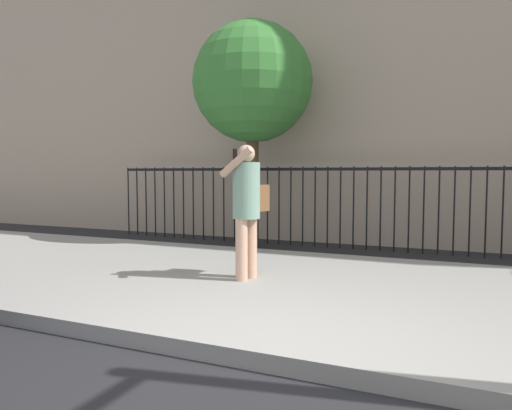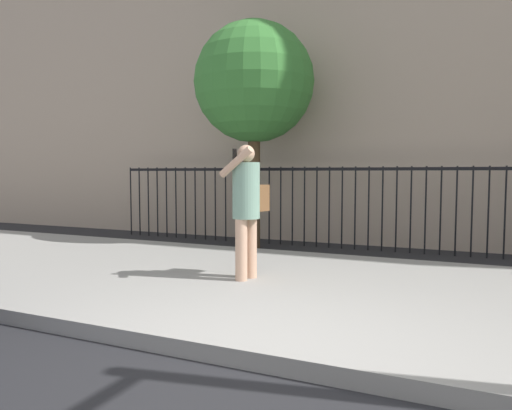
{
  "view_description": "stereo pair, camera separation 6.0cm",
  "coord_description": "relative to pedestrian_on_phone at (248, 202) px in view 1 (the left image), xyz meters",
  "views": [
    {
      "loc": [
        1.25,
        -3.12,
        1.48
      ],
      "look_at": [
        -1.19,
        2.46,
        1.06
      ],
      "focal_mm": 33.04,
      "sensor_mm": 36.0,
      "label": 1
    },
    {
      "loc": [
        1.31,
        -3.1,
        1.48
      ],
      "look_at": [
        -1.19,
        2.46,
        1.06
      ],
      "focal_mm": 33.04,
      "sensor_mm": 36.0,
      "label": 2
    }
  ],
  "objects": [
    {
      "name": "pedestrian_on_phone",
      "position": [
        0.0,
        0.0,
        0.0
      ],
      "size": [
        0.49,
        0.7,
        1.67
      ],
      "color": "tan",
      "rests_on": "sidewalk"
    },
    {
      "name": "iron_fence",
      "position": [
        1.18,
        3.71,
        -0.1
      ],
      "size": [
        12.03,
        0.04,
        1.6
      ],
      "color": "black",
      "rests_on": "ground"
    },
    {
      "name": "ground_plane",
      "position": [
        1.18,
        -2.19,
        -1.12
      ],
      "size": [
        60.0,
        60.0,
        0.0
      ],
      "primitive_type": "plane",
      "color": "black"
    },
    {
      "name": "street_tree_mid",
      "position": [
        -1.31,
        3.1,
        2.08
      ],
      "size": [
        2.31,
        2.31,
        4.38
      ],
      "color": "#4C3823",
      "rests_on": "ground"
    },
    {
      "name": "sidewalk",
      "position": [
        1.18,
        0.01,
        -1.05
      ],
      "size": [
        28.0,
        4.4,
        0.15
      ],
      "primitive_type": "cube",
      "color": "gray",
      "rests_on": "ground"
    }
  ]
}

